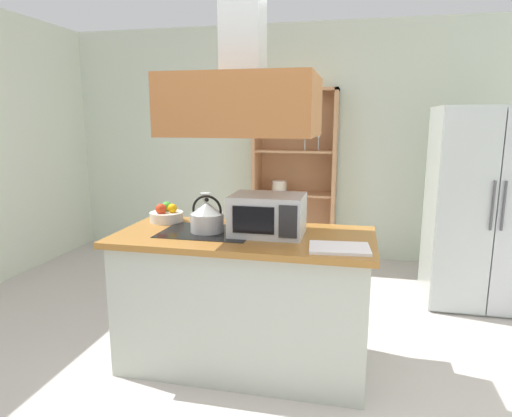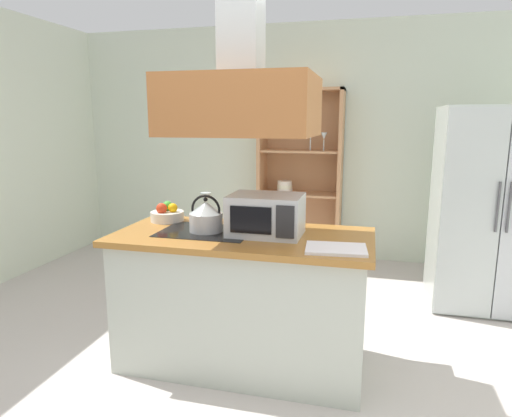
{
  "view_description": "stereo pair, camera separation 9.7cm",
  "coord_description": "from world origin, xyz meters",
  "px_view_note": "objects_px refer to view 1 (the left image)",
  "views": [
    {
      "loc": [
        0.53,
        -2.32,
        1.63
      ],
      "look_at": [
        -0.16,
        0.73,
        1.0
      ],
      "focal_mm": 31.29,
      "sensor_mm": 36.0,
      "label": 1
    },
    {
      "loc": [
        0.62,
        -2.3,
        1.63
      ],
      "look_at": [
        -0.16,
        0.73,
        1.0
      ],
      "focal_mm": 31.29,
      "sensor_mm": 36.0,
      "label": 2
    }
  ],
  "objects_px": {
    "refrigerator": "(484,207)",
    "cutting_board": "(339,248)",
    "microwave": "(268,215)",
    "kettle": "(207,217)",
    "fruit_bowl": "(166,215)",
    "dish_cabinet": "(295,185)",
    "wine_glass_on_counter": "(205,200)"
  },
  "relations": [
    {
      "from": "cutting_board",
      "to": "microwave",
      "type": "xyz_separation_m",
      "value": [
        -0.46,
        0.24,
        0.12
      ]
    },
    {
      "from": "kettle",
      "to": "cutting_board",
      "type": "xyz_separation_m",
      "value": [
        0.86,
        -0.22,
        -0.09
      ]
    },
    {
      "from": "microwave",
      "to": "dish_cabinet",
      "type": "bearing_deg",
      "value": 93.6
    },
    {
      "from": "wine_glass_on_counter",
      "to": "dish_cabinet",
      "type": "bearing_deg",
      "value": 79.97
    },
    {
      "from": "microwave",
      "to": "fruit_bowl",
      "type": "relative_size",
      "value": 1.92
    },
    {
      "from": "refrigerator",
      "to": "wine_glass_on_counter",
      "type": "bearing_deg",
      "value": -151.7
    },
    {
      "from": "dish_cabinet",
      "to": "refrigerator",
      "type": "bearing_deg",
      "value": -27.14
    },
    {
      "from": "refrigerator",
      "to": "cutting_board",
      "type": "relative_size",
      "value": 5.12
    },
    {
      "from": "refrigerator",
      "to": "fruit_bowl",
      "type": "relative_size",
      "value": 7.26
    },
    {
      "from": "dish_cabinet",
      "to": "microwave",
      "type": "relative_size",
      "value": 4.27
    },
    {
      "from": "microwave",
      "to": "wine_glass_on_counter",
      "type": "relative_size",
      "value": 2.23
    },
    {
      "from": "dish_cabinet",
      "to": "cutting_board",
      "type": "bearing_deg",
      "value": -76.82
    },
    {
      "from": "kettle",
      "to": "wine_glass_on_counter",
      "type": "xyz_separation_m",
      "value": [
        -0.12,
        0.31,
        0.05
      ]
    },
    {
      "from": "microwave",
      "to": "wine_glass_on_counter",
      "type": "height_order",
      "value": "microwave"
    },
    {
      "from": "refrigerator",
      "to": "cutting_board",
      "type": "height_order",
      "value": "refrigerator"
    },
    {
      "from": "dish_cabinet",
      "to": "kettle",
      "type": "relative_size",
      "value": 8.04
    },
    {
      "from": "cutting_board",
      "to": "fruit_bowl",
      "type": "distance_m",
      "value": 1.33
    },
    {
      "from": "microwave",
      "to": "fruit_bowl",
      "type": "distance_m",
      "value": 0.82
    },
    {
      "from": "wine_glass_on_counter",
      "to": "microwave",
      "type": "bearing_deg",
      "value": -29.16
    },
    {
      "from": "kettle",
      "to": "microwave",
      "type": "xyz_separation_m",
      "value": [
        0.4,
        0.02,
        0.03
      ]
    },
    {
      "from": "refrigerator",
      "to": "cutting_board",
      "type": "bearing_deg",
      "value": -124.83
    },
    {
      "from": "dish_cabinet",
      "to": "wine_glass_on_counter",
      "type": "bearing_deg",
      "value": -100.03
    },
    {
      "from": "refrigerator",
      "to": "microwave",
      "type": "distance_m",
      "value": 2.21
    },
    {
      "from": "wine_glass_on_counter",
      "to": "fruit_bowl",
      "type": "distance_m",
      "value": 0.3
    },
    {
      "from": "dish_cabinet",
      "to": "kettle",
      "type": "xyz_separation_m",
      "value": [
        -0.25,
        -2.4,
        0.13
      ]
    },
    {
      "from": "dish_cabinet",
      "to": "fruit_bowl",
      "type": "distance_m",
      "value": 2.27
    },
    {
      "from": "refrigerator",
      "to": "kettle",
      "type": "distance_m",
      "value": 2.53
    },
    {
      "from": "dish_cabinet",
      "to": "wine_glass_on_counter",
      "type": "xyz_separation_m",
      "value": [
        -0.37,
        -2.09,
        0.18
      ]
    },
    {
      "from": "refrigerator",
      "to": "kettle",
      "type": "height_order",
      "value": "refrigerator"
    },
    {
      "from": "dish_cabinet",
      "to": "wine_glass_on_counter",
      "type": "height_order",
      "value": "dish_cabinet"
    },
    {
      "from": "refrigerator",
      "to": "microwave",
      "type": "xyz_separation_m",
      "value": [
        -1.65,
        -1.46,
        0.16
      ]
    },
    {
      "from": "cutting_board",
      "to": "wine_glass_on_counter",
      "type": "distance_m",
      "value": 1.13
    }
  ]
}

